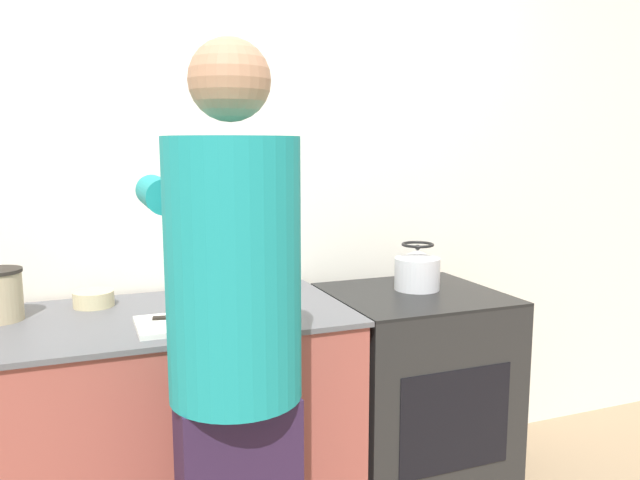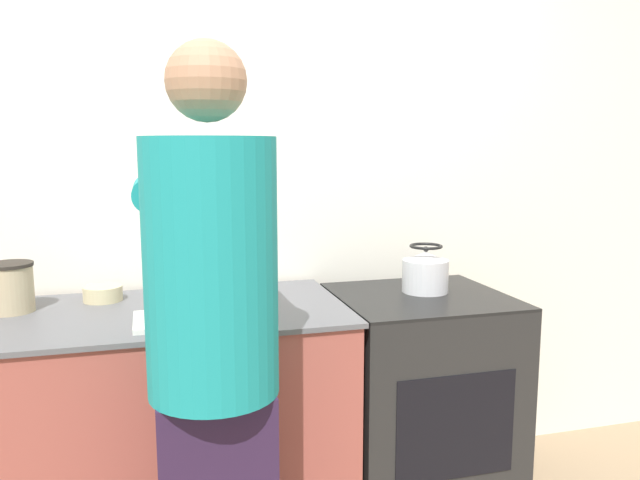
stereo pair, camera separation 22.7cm
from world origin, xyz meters
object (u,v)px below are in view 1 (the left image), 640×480
knife (182,317)px  bowl_prep (94,299)px  oven (413,399)px  person (234,350)px  cutting_board (186,323)px  kettle (417,270)px

knife → bowl_prep: size_ratio=1.41×
oven → bowl_prep: bearing=169.0°
person → cutting_board: (-0.06, 0.43, -0.04)m
cutting_board → kettle: size_ratio=1.64×
person → knife: person is taller
person → kettle: 1.11m
knife → kettle: kettle is taller
cutting_board → kettle: 1.00m
bowl_prep → oven: bearing=-11.0°
cutting_board → knife: knife is taller
cutting_board → bowl_prep: bearing=126.3°
person → bowl_prep: person is taller
oven → kettle: 0.54m
oven → knife: bearing=-173.9°
person → bowl_prep: (-0.34, 0.81, -0.02)m
oven → kettle: kettle is taller
cutting_board → knife: 0.04m
oven → cutting_board: 1.06m
cutting_board → bowl_prep: (-0.28, 0.38, 0.02)m
cutting_board → bowl_prep: size_ratio=2.18×
cutting_board → knife: bearing=101.8°
oven → person: bearing=-147.2°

